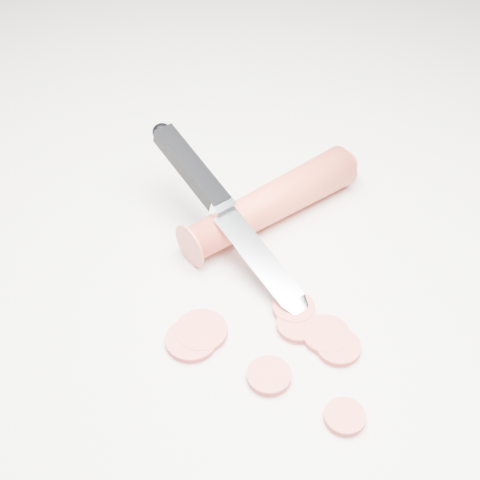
# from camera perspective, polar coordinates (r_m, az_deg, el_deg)

# --- Properties ---
(ground) EXTENTS (2.40, 2.40, 0.00)m
(ground) POSITION_cam_1_polar(r_m,az_deg,el_deg) (0.55, 2.99, -3.90)
(ground) COLOR silver
(ground) RESTS_ON ground
(carrot) EXTENTS (0.15, 0.15, 0.03)m
(carrot) POSITION_cam_1_polar(r_m,az_deg,el_deg) (0.60, 2.67, 3.18)
(carrot) COLOR #E0412B
(carrot) RESTS_ON ground
(carrot_slice_0) EXTENTS (0.04, 0.04, 0.01)m
(carrot_slice_0) POSITION_cam_1_polar(r_m,az_deg,el_deg) (0.52, -4.15, -8.53)
(carrot_slice_0) COLOR #E05746
(carrot_slice_0) RESTS_ON ground
(carrot_slice_1) EXTENTS (0.03, 0.03, 0.01)m
(carrot_slice_1) POSITION_cam_1_polar(r_m,az_deg,el_deg) (0.53, 4.98, -7.24)
(carrot_slice_1) COLOR #E05746
(carrot_slice_1) RESTS_ON ground
(carrot_slice_2) EXTENTS (0.03, 0.03, 0.01)m
(carrot_slice_2) POSITION_cam_1_polar(r_m,az_deg,el_deg) (0.50, 2.49, -11.52)
(carrot_slice_2) COLOR #E05746
(carrot_slice_2) RESTS_ON ground
(carrot_slice_3) EXTENTS (0.03, 0.03, 0.01)m
(carrot_slice_3) POSITION_cam_1_polar(r_m,az_deg,el_deg) (0.48, 8.92, -14.69)
(carrot_slice_3) COLOR #E05746
(carrot_slice_3) RESTS_ON ground
(carrot_slice_4) EXTENTS (0.04, 0.04, 0.01)m
(carrot_slice_4) POSITION_cam_1_polar(r_m,az_deg,el_deg) (0.52, 7.34, -8.05)
(carrot_slice_4) COLOR #E05746
(carrot_slice_4) RESTS_ON ground
(carrot_slice_5) EXTENTS (0.03, 0.03, 0.01)m
(carrot_slice_5) POSITION_cam_1_polar(r_m,az_deg,el_deg) (0.54, 4.59, -5.81)
(carrot_slice_5) COLOR #E05746
(carrot_slice_5) RESTS_ON ground
(carrot_slice_6) EXTENTS (0.03, 0.03, 0.01)m
(carrot_slice_6) POSITION_cam_1_polar(r_m,az_deg,el_deg) (0.52, 8.37, -9.04)
(carrot_slice_6) COLOR #E05746
(carrot_slice_6) RESTS_ON ground
(carrot_slice_7) EXTENTS (0.04, 0.04, 0.01)m
(carrot_slice_7) POSITION_cam_1_polar(r_m,az_deg,el_deg) (0.52, -3.33, -7.78)
(carrot_slice_7) COLOR #E05746
(carrot_slice_7) RESTS_ON ground
(kitchen_knife) EXTENTS (0.18, 0.17, 0.08)m
(kitchen_knife) POSITION_cam_1_polar(r_m,az_deg,el_deg) (0.56, -0.68, 2.01)
(kitchen_knife) COLOR silver
(kitchen_knife) RESTS_ON ground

